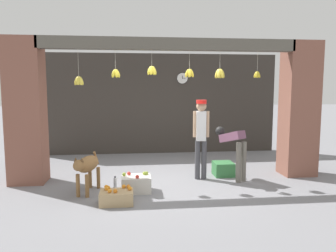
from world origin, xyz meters
TOP-DOWN VIEW (x-y plane):
  - ground_plane at (0.00, 0.00)m, footprint 60.00×60.00m
  - shop_back_wall at (0.00, 3.13)m, footprint 7.13×0.12m
  - shop_pillar_left at (-2.91, 0.30)m, footprint 0.70×0.60m
  - shop_pillar_right at (2.91, 0.30)m, footprint 0.70×0.60m
  - storefront_awning at (-0.01, 0.12)m, footprint 5.23×0.27m
  - dog at (-1.62, -0.56)m, footprint 0.47×1.03m
  - shopkeeper at (0.67, 0.16)m, footprint 0.34×0.29m
  - worker_stooping at (1.36, 0.06)m, footprint 0.51×0.80m
  - fruit_crate_oranges at (-1.06, -1.18)m, footprint 0.56×0.40m
  - fruit_crate_apples at (-0.72, -0.57)m, footprint 0.54×0.43m
  - produce_box_green at (1.23, 0.37)m, footprint 0.43×0.44m
  - water_bottle at (-1.12, -0.38)m, footprint 0.06×0.06m
  - wall_clock at (0.72, 3.06)m, footprint 0.33×0.03m

SIDE VIEW (x-z plane):
  - ground_plane at x=0.00m, z-range 0.00..0.00m
  - fruit_crate_oranges at x=-1.06m, z-range -0.03..0.26m
  - water_bottle at x=-1.12m, z-range -0.01..0.25m
  - produce_box_green at x=1.23m, z-range 0.00..0.30m
  - fruit_crate_apples at x=-0.72m, z-range -0.03..0.34m
  - dog at x=-1.62m, z-range 0.14..0.90m
  - worker_stooping at x=1.36m, z-range 0.18..1.28m
  - shopkeeper at x=0.67m, z-range 0.16..1.86m
  - shop_back_wall at x=0.00m, z-range 0.00..2.95m
  - shop_pillar_left at x=-2.91m, z-range 0.00..2.95m
  - shop_pillar_right at x=2.91m, z-range 0.00..2.95m
  - wall_clock at x=0.72m, z-range 2.07..2.40m
  - storefront_awning at x=-0.01m, z-range 2.29..3.25m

